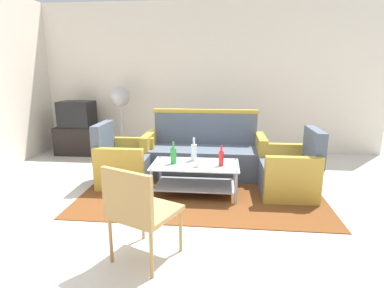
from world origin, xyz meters
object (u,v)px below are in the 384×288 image
object	(u,v)px
couch	(204,154)
pedestal_fan	(120,101)
television	(77,114)
bottle_red	(221,158)
armchair_left	(124,163)
wicker_chair	(138,207)
bottle_green	(173,155)
armchair_right	(290,173)
tv_stand	(79,140)
cup	(198,163)
bottle_clear	(194,152)
coffee_table	(195,174)

from	to	relation	value
couch	pedestal_fan	bearing A→B (deg)	-32.13
television	bottle_red	bearing A→B (deg)	147.18
armchair_left	wicker_chair	xyz separation A→B (m)	(0.71, -1.81, 0.21)
couch	wicker_chair	xyz separation A→B (m)	(-0.39, -2.32, 0.18)
armchair_left	pedestal_fan	world-z (taller)	pedestal_fan
bottle_green	pedestal_fan	distance (m)	2.31
armchair_right	tv_stand	xyz separation A→B (m)	(-3.60, 1.66, -0.03)
tv_stand	bottle_green	bearing A→B (deg)	-40.55
cup	television	xyz separation A→B (m)	(-2.43, 1.92, 0.30)
armchair_left	bottle_clear	world-z (taller)	armchair_left
armchair_right	cup	size ratio (longest dim) A/B	8.50
couch	coffee_table	distance (m)	0.83
bottle_clear	wicker_chair	bearing A→B (deg)	-100.10
armchair_left	armchair_right	bearing A→B (deg)	85.09
bottle_clear	television	distance (m)	2.89
armchair_left	cup	bearing A→B (deg)	67.61
armchair_left	tv_stand	distance (m)	2.01
coffee_table	pedestal_fan	bearing A→B (deg)	130.11
television	wicker_chair	bearing A→B (deg)	123.46
pedestal_fan	wicker_chair	distance (m)	3.60
bottle_green	wicker_chair	xyz separation A→B (m)	(-0.05, -1.48, -0.02)
bottle_clear	wicker_chair	world-z (taller)	wicker_chair
pedestal_fan	couch	bearing A→B (deg)	-32.27
pedestal_fan	bottle_clear	bearing A→B (deg)	-47.97
armchair_left	bottle_red	bearing A→B (deg)	74.75
bottle_red	bottle_clear	world-z (taller)	bottle_clear
bottle_clear	coffee_table	bearing A→B (deg)	-78.40
coffee_table	couch	bearing A→B (deg)	85.66
armchair_left	bottle_green	xyz separation A→B (m)	(0.76, -0.33, 0.23)
couch	coffee_table	bearing A→B (deg)	85.80
pedestal_fan	cup	bearing A→B (deg)	-50.92
coffee_table	bottle_red	xyz separation A→B (m)	(0.33, -0.04, 0.24)
cup	coffee_table	bearing A→B (deg)	108.84
bottle_clear	television	xyz separation A→B (m)	(-2.36, 1.65, 0.23)
tv_stand	wicker_chair	xyz separation A→B (m)	(2.07, -3.30, 0.23)
coffee_table	bottle_green	size ratio (longest dim) A/B	3.85
armchair_right	television	bearing A→B (deg)	64.51
bottle_green	tv_stand	size ratio (longest dim) A/B	0.36
armchair_left	tv_stand	xyz separation A→B (m)	(-1.35, 1.49, -0.03)
television	wicker_chair	world-z (taller)	television
tv_stand	bottle_clear	bearing A→B (deg)	-34.86
couch	bottle_clear	bearing A→B (deg)	82.09
armchair_left	television	distance (m)	2.07
couch	pedestal_fan	distance (m)	2.04
coffee_table	bottle_red	size ratio (longest dim) A/B	4.19
bottle_green	cup	world-z (taller)	bottle_green
television	wicker_chair	distance (m)	3.90
coffee_table	television	size ratio (longest dim) A/B	1.80
armchair_right	armchair_left	bearing A→B (deg)	84.86
bottle_green	wicker_chair	distance (m)	1.48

